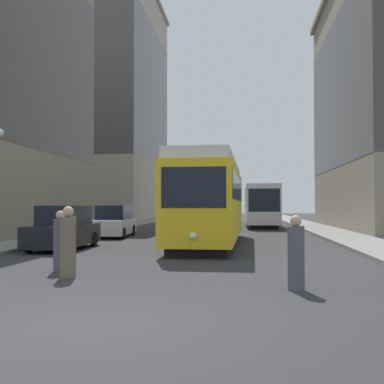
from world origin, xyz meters
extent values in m
plane|color=#303033|center=(0.00, 0.00, 0.00)|extent=(200.00, 200.00, 0.00)
cube|color=gray|center=(-7.84, 40.00, 0.07)|extent=(2.69, 120.00, 0.15)
cube|color=gray|center=(7.84, 40.00, 0.07)|extent=(2.69, 120.00, 0.15)
cube|color=black|center=(0.71, 15.12, 0.17)|extent=(2.43, 11.83, 0.35)
cube|color=gold|center=(0.71, 15.12, 1.90)|extent=(2.84, 12.87, 3.10)
cube|color=black|center=(0.71, 15.12, 2.60)|extent=(2.86, 12.35, 1.08)
cube|color=silver|center=(0.71, 15.12, 3.67)|extent=(2.63, 12.61, 0.44)
cube|color=black|center=(0.59, 8.73, 2.44)|extent=(2.21, 0.12, 1.40)
sphere|color=#F2EACC|center=(0.59, 8.66, 0.80)|extent=(0.24, 0.24, 0.24)
cube|color=black|center=(3.68, 34.17, 0.17)|extent=(2.31, 11.57, 0.35)
cube|color=silver|center=(3.68, 34.17, 1.90)|extent=(2.70, 12.57, 3.10)
cube|color=black|center=(3.68, 34.17, 2.44)|extent=(2.73, 12.07, 1.30)
cube|color=black|center=(3.75, 27.92, 2.21)|extent=(2.30, 0.11, 1.71)
cylinder|color=black|center=(-5.97, 17.95, 0.32)|extent=(0.22, 0.65, 0.64)
cylinder|color=black|center=(-6.14, 20.91, 0.32)|extent=(0.22, 0.65, 0.64)
cylinder|color=black|center=(-4.26, 18.04, 0.32)|extent=(0.22, 0.65, 0.64)
cylinder|color=black|center=(-4.43, 21.00, 0.32)|extent=(0.22, 0.65, 0.64)
cube|color=silver|center=(-5.20, 19.48, 0.60)|extent=(2.06, 4.87, 0.84)
cube|color=black|center=(-5.21, 19.59, 1.42)|extent=(1.73, 2.71, 0.80)
cylinder|color=black|center=(-6.02, 10.44, 0.32)|extent=(0.19, 0.64, 0.64)
cylinder|color=black|center=(-6.09, 13.33, 0.32)|extent=(0.19, 0.64, 0.64)
cylinder|color=black|center=(-4.31, 10.48, 0.32)|extent=(0.19, 0.64, 0.64)
cylinder|color=black|center=(-4.38, 13.37, 0.32)|extent=(0.19, 0.64, 0.64)
cube|color=black|center=(-5.20, 11.90, 0.60)|extent=(1.90, 4.70, 0.84)
cube|color=black|center=(-5.20, 12.02, 1.42)|extent=(1.64, 2.60, 0.80)
cylinder|color=#4C4C56|center=(3.41, 3.34, 0.69)|extent=(0.36, 0.36, 1.39)
sphere|color=tan|center=(3.41, 3.34, 1.50)|extent=(0.25, 0.25, 0.25)
cylinder|color=#4C4C56|center=(-2.81, 5.60, 0.72)|extent=(0.38, 0.38, 1.44)
sphere|color=tan|center=(-2.81, 5.60, 1.56)|extent=(0.26, 0.26, 0.26)
cylinder|color=#6B5B4C|center=(-2.17, 4.52, 0.78)|extent=(0.41, 0.41, 1.55)
sphere|color=tan|center=(-2.17, 4.52, 1.68)|extent=(0.28, 0.28, 0.28)
sphere|color=white|center=(-6.55, 9.11, 4.48)|extent=(0.31, 0.31, 0.31)
cube|color=#A89E8E|center=(-16.31, 51.66, 14.44)|extent=(14.24, 21.39, 28.88)
cube|color=#544F4E|center=(-16.31, 51.66, 15.88)|extent=(14.28, 21.43, 17.33)
camera|label=1|loc=(2.30, -7.12, 1.84)|focal=44.21mm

